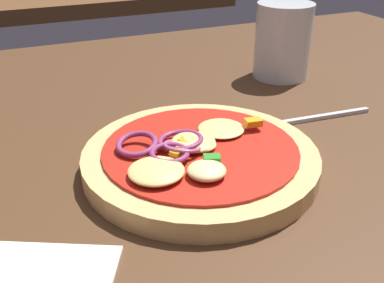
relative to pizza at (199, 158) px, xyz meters
name	(u,v)px	position (x,y,z in m)	size (l,w,h in m)	color
dining_table	(142,177)	(-0.05, 0.04, -0.03)	(1.39, 0.93, 0.04)	#4C301C
pizza	(199,158)	(0.00, 0.00, 0.00)	(0.23, 0.23, 0.04)	tan
fork	(299,121)	(0.15, 0.05, -0.01)	(0.18, 0.03, 0.01)	silver
beer_glass	(282,45)	(0.22, 0.20, 0.03)	(0.08, 0.08, 0.11)	silver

